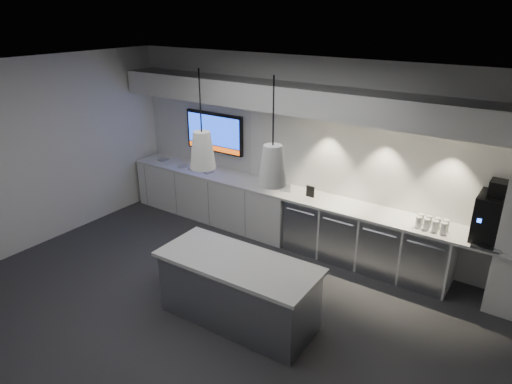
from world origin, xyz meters
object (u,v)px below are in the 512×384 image
Objects in this scene: coffee_machine at (494,216)px; bin at (175,267)px; island at (238,290)px; wall_tv at (214,132)px.

bin is at bearing -150.89° from coffee_machine.
island reaches higher than bin.
coffee_machine is at bearing 28.72° from bin.
coffee_machine is at bearing -2.98° from wall_tv.
wall_tv is 3.55m from island.
wall_tv is 4.75m from coffee_machine.
wall_tv is 2.73× the size of bin.
wall_tv reaches higher than bin.
island is 1.28m from bin.
island is at bearing -46.31° from wall_tv.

